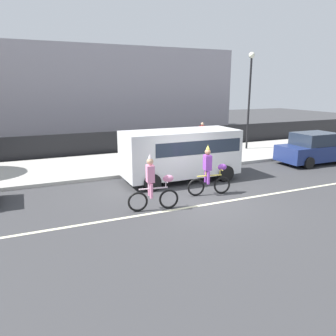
{
  "coord_description": "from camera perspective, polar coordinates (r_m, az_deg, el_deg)",
  "views": [
    {
      "loc": [
        -5.66,
        -9.78,
        3.98
      ],
      "look_at": [
        -0.81,
        1.2,
        1.0
      ],
      "focal_mm": 35.0,
      "sensor_mm": 36.0,
      "label": 1
    }
  ],
  "objects": [
    {
      "name": "road_centre_line",
      "position": [
        11.58,
        7.12,
        -6.26
      ],
      "size": [
        36.0,
        0.14,
        0.01
      ],
      "primitive_type": "cube",
      "color": "beige",
      "rests_on": "ground"
    },
    {
      "name": "parked_car_navy",
      "position": [
        19.14,
        24.16,
        3.08
      ],
      "size": [
        4.1,
        1.92,
        1.64
      ],
      "color": "navy",
      "rests_on": "ground"
    },
    {
      "name": "sidewalk_curb",
      "position": [
        17.68,
        -4.54,
        1.13
      ],
      "size": [
        60.0,
        5.0,
        0.15
      ],
      "primitive_type": "cube",
      "color": "#ADAAA3",
      "rests_on": "ground"
    },
    {
      "name": "parade_cyclist_purple",
      "position": [
        12.34,
        7.32,
        -0.91
      ],
      "size": [
        1.71,
        0.52,
        1.92
      ],
      "color": "black",
      "rests_on": "ground"
    },
    {
      "name": "parade_cyclist_pink",
      "position": [
        10.72,
        -2.49,
        -3.1
      ],
      "size": [
        1.71,
        0.52,
        1.92
      ],
      "color": "black",
      "rests_on": "ground"
    },
    {
      "name": "parked_van_white",
      "position": [
        14.18,
        2.44,
        2.95
      ],
      "size": [
        5.0,
        2.22,
        2.18
      ],
      "color": "white",
      "rests_on": "ground"
    },
    {
      "name": "ground_plane",
      "position": [
        11.98,
        5.9,
        -5.54
      ],
      "size": [
        80.0,
        80.0,
        0.0
      ],
      "primitive_type": "plane",
      "color": "#38383A"
    },
    {
      "name": "building_backdrop",
      "position": [
        27.88,
        -19.72,
        12.06
      ],
      "size": [
        28.0,
        8.0,
        6.9
      ],
      "primitive_type": "cube",
      "color": "#99939E",
      "rests_on": "ground"
    },
    {
      "name": "fence_line",
      "position": [
        20.27,
        -7.31,
        4.51
      ],
      "size": [
        40.0,
        0.08,
        1.4
      ],
      "primitive_type": "cube",
      "color": "black",
      "rests_on": "ground"
    },
    {
      "name": "pedestrian_onlooker",
      "position": [
        21.37,
        5.96,
        5.88
      ],
      "size": [
        0.32,
        0.2,
        1.62
      ],
      "color": "#33333D",
      "rests_on": "sidewalk_curb"
    },
    {
      "name": "street_lamp_post",
      "position": [
        21.25,
        14.08,
        13.55
      ],
      "size": [
        0.36,
        0.36,
        5.86
      ],
      "color": "black",
      "rests_on": "sidewalk_curb"
    }
  ]
}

